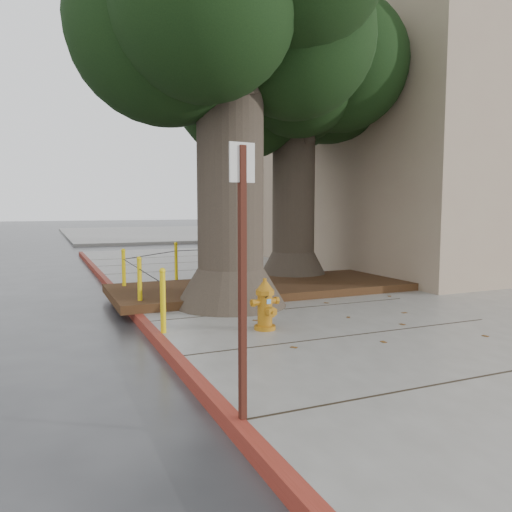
{
  "coord_description": "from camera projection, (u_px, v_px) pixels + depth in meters",
  "views": [
    {
      "loc": [
        -3.48,
        -5.79,
        1.96
      ],
      "look_at": [
        -0.02,
        2.19,
        1.1
      ],
      "focal_mm": 35.0,
      "sensor_mm": 36.0,
      "label": 1
    }
  ],
  "objects": [
    {
      "name": "ground",
      "position": [
        320.0,
        350.0,
        6.85
      ],
      "size": [
        140.0,
        140.0,
        0.0
      ],
      "primitive_type": "plane",
      "color": "#28282B",
      "rests_on": "ground"
    },
    {
      "name": "sidewalk_main",
      "position": [
        489.0,
        289.0,
        11.51
      ],
      "size": [
        16.0,
        26.0,
        0.15
      ],
      "primitive_type": "cube",
      "color": "slate",
      "rests_on": "ground"
    },
    {
      "name": "sidewalk_far",
      "position": [
        180.0,
        233.0,
        36.61
      ],
      "size": [
        16.0,
        20.0,
        0.15
      ],
      "primitive_type": "cube",
      "color": "slate",
      "rests_on": "ground"
    },
    {
      "name": "curb_red",
      "position": [
        140.0,
        320.0,
        8.34
      ],
      "size": [
        0.14,
        26.0,
        0.16
      ],
      "primitive_type": "cube",
      "color": "maroon",
      "rests_on": "ground"
    },
    {
      "name": "planter_bed",
      "position": [
        263.0,
        287.0,
        10.75
      ],
      "size": [
        6.4,
        2.6,
        0.16
      ],
      "primitive_type": "cube",
      "color": "black",
      "rests_on": "sidewalk_main"
    },
    {
      "name": "building_corner",
      "position": [
        440.0,
        123.0,
        18.08
      ],
      "size": [
        12.0,
        13.0,
        10.0
      ],
      "primitive_type": "cube",
      "color": "tan",
      "rests_on": "ground"
    },
    {
      "name": "building_side_white",
      "position": [
        327.0,
        172.0,
        36.49
      ],
      "size": [
        10.0,
        10.0,
        9.0
      ],
      "primitive_type": "cube",
      "color": "silver",
      "rests_on": "ground"
    },
    {
      "name": "building_side_grey",
      "position": [
        350.0,
        161.0,
        44.19
      ],
      "size": [
        12.0,
        14.0,
        12.0
      ],
      "primitive_type": "cube",
      "color": "slate",
      "rests_on": "ground"
    },
    {
      "name": "tree_near",
      "position": [
        244.0,
        14.0,
        8.91
      ],
      "size": [
        4.5,
        3.8,
        7.68
      ],
      "color": "#4C3F33",
      "rests_on": "sidewalk_main"
    },
    {
      "name": "tree_far",
      "position": [
        304.0,
        82.0,
        12.26
      ],
      "size": [
        4.5,
        3.8,
        7.17
      ],
      "color": "#4C3F33",
      "rests_on": "sidewalk_main"
    },
    {
      "name": "bollard_ring",
      "position": [
        177.0,
        269.0,
        10.44
      ],
      "size": [
        3.79,
        5.39,
        0.95
      ],
      "color": "yellow",
      "rests_on": "sidewalk_main"
    },
    {
      "name": "fire_hydrant",
      "position": [
        265.0,
        305.0,
        7.34
      ],
      "size": [
        0.41,
        0.37,
        0.77
      ],
      "rotation": [
        0.0,
        0.0,
        0.13
      ],
      "color": "#B46F12",
      "rests_on": "sidewalk_main"
    },
    {
      "name": "signpost",
      "position": [
        242.0,
        266.0,
        4.13
      ],
      "size": [
        0.23,
        0.06,
        2.33
      ],
      "rotation": [
        0.0,
        0.0,
        0.13
      ],
      "color": "#471911",
      "rests_on": "sidewalk_main"
    },
    {
      "name": "car_silver",
      "position": [
        249.0,
        233.0,
        26.21
      ],
      "size": [
        3.45,
        1.57,
        1.15
      ],
      "primitive_type": "imported",
      "rotation": [
        0.0,
        0.0,
        1.51
      ],
      "color": "#9B9CA0",
      "rests_on": "ground"
    },
    {
      "name": "car_red",
      "position": [
        290.0,
        232.0,
        26.48
      ],
      "size": [
        4.05,
        1.79,
        1.29
      ],
      "primitive_type": "imported",
      "rotation": [
        0.0,
        0.0,
        1.68
      ],
      "color": "maroon",
      "rests_on": "ground"
    }
  ]
}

